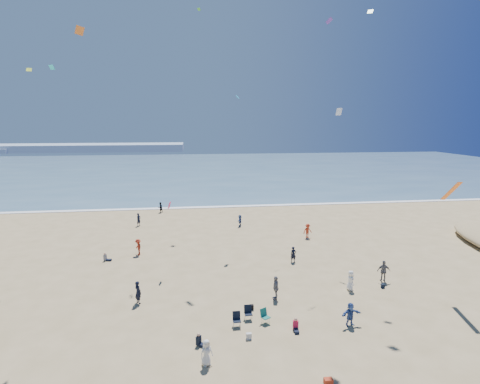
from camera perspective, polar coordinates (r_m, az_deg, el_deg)
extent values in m
cube|color=#476B84|center=(109.64, -6.85, 3.51)|extent=(220.00, 100.00, 0.06)
cube|color=white|center=(60.34, -6.37, -2.34)|extent=(220.00, 1.20, 0.08)
cube|color=#7A8EA8|center=(193.47, -25.27, 6.12)|extent=(110.00, 20.00, 3.20)
imported|color=#A02916|center=(40.35, -15.25, -8.09)|extent=(1.02, 1.25, 1.68)
imported|color=#314B86|center=(49.41, -0.01, -4.35)|extent=(0.76, 1.46, 1.50)
imported|color=black|center=(57.86, -12.06, -2.31)|extent=(0.97, 0.97, 1.59)
imported|color=slate|center=(35.08, 21.05, -11.17)|extent=(1.16, 0.67, 1.86)
imported|color=white|center=(32.58, 16.48, -12.79)|extent=(0.55, 0.82, 1.65)
imported|color=black|center=(37.43, 8.13, -9.41)|extent=(0.59, 0.40, 1.56)
imported|color=black|center=(51.20, -15.18, -4.07)|extent=(0.70, 0.75, 1.71)
imported|color=black|center=(30.23, -15.28, -14.52)|extent=(0.74, 0.76, 1.77)
imported|color=#B9331A|center=(45.20, 10.27, -5.84)|extent=(1.21, 0.86, 1.70)
imported|color=silver|center=(22.99, -5.14, -23.18)|extent=(0.89, 0.77, 1.53)
imported|color=gray|center=(29.93, 5.46, -14.31)|extent=(0.57, 1.15, 1.89)
imported|color=#355193|center=(27.53, 16.47, -17.41)|extent=(1.54, 0.76, 1.60)
cube|color=silver|center=(25.37, 1.36, -21.10)|extent=(0.35, 0.20, 0.40)
cube|color=black|center=(28.65, 1.77, -17.14)|extent=(0.30, 0.22, 0.38)
cube|color=#B43319|center=(22.49, 13.31, -26.25)|extent=(0.45, 0.30, 0.30)
cube|color=black|center=(34.04, 20.94, -13.23)|extent=(0.28, 0.18, 0.34)
cube|color=white|center=(38.78, 14.83, 11.75)|extent=(0.54, 0.60, 0.70)
cube|color=#512593|center=(29.81, 13.43, 24.04)|extent=(0.73, 0.87, 0.33)
cube|color=orange|center=(30.39, -23.25, 21.67)|extent=(0.54, 0.84, 0.56)
cube|color=#1E9ECB|center=(42.49, -0.38, 14.29)|extent=(0.53, 0.75, 0.32)
cube|color=green|center=(38.88, 19.24, 24.53)|extent=(0.66, 0.66, 0.43)
cube|color=green|center=(56.93, -6.29, 25.95)|extent=(0.55, 0.54, 0.29)
cube|color=#21C6D7|center=(40.58, -26.76, 16.61)|extent=(0.61, 0.50, 0.41)
cube|color=#E2FF2F|center=(47.09, -29.48, 15.92)|extent=(0.60, 0.54, 0.39)
cube|color=#EC115D|center=(34.47, -10.72, -1.99)|extent=(0.31, 0.77, 0.60)
cube|color=orange|center=(33.05, 29.46, 0.09)|extent=(0.35, 2.64, 1.87)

